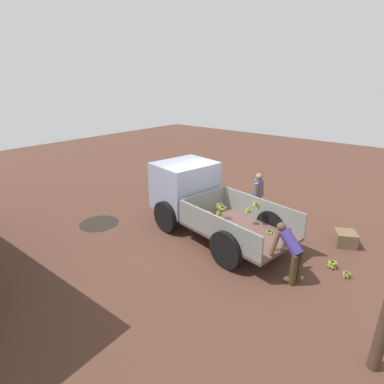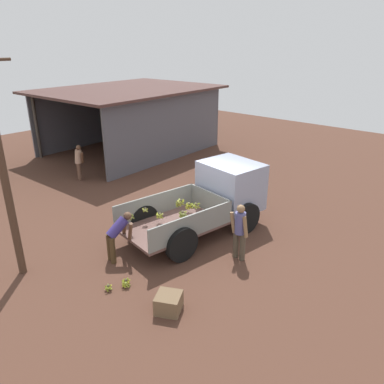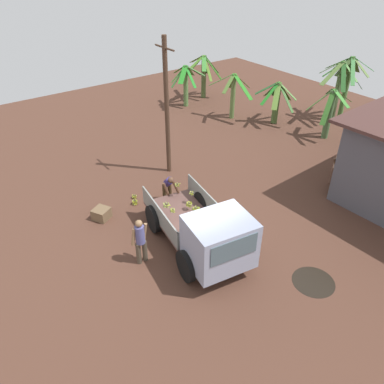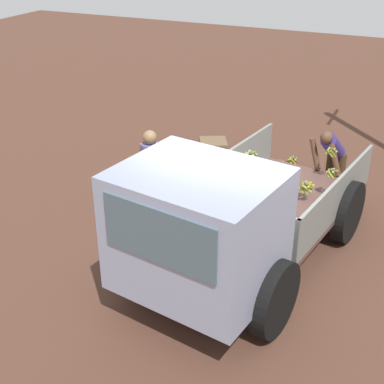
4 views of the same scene
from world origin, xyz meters
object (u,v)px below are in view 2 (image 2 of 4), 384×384
(banana_bunch_on_ground_1, at_px, (126,283))
(person_bystander_near_shed, at_px, (79,161))
(cargo_truck, at_px, (220,194))
(utility_pole, at_px, (2,166))
(person_worker_loading, at_px, (117,234))
(person_foreground_visitor, at_px, (240,230))
(wooden_crate_0, at_px, (169,303))
(banana_bunch_on_ground_0, at_px, (108,287))

(banana_bunch_on_ground_1, bearing_deg, person_bystander_near_shed, 64.03)
(cargo_truck, distance_m, person_bystander_near_shed, 7.16)
(utility_pole, distance_m, person_worker_loading, 3.28)
(cargo_truck, bearing_deg, banana_bunch_on_ground_1, -165.72)
(utility_pole, distance_m, person_foreground_visitor, 6.10)
(person_foreground_visitor, height_order, wooden_crate_0, person_foreground_visitor)
(utility_pole, xyz_separation_m, person_foreground_visitor, (4.27, -3.86, -2.01))
(person_worker_loading, bearing_deg, cargo_truck, 2.73)
(person_foreground_visitor, bearing_deg, wooden_crate_0, 1.40)
(person_foreground_visitor, xyz_separation_m, person_worker_loading, (-2.19, 2.48, -0.12))
(banana_bunch_on_ground_0, bearing_deg, person_bystander_near_shed, 61.05)
(banana_bunch_on_ground_0, bearing_deg, person_worker_loading, 40.98)
(cargo_truck, distance_m, person_foreground_visitor, 2.16)
(banana_bunch_on_ground_1, relative_size, wooden_crate_0, 0.44)
(utility_pole, height_order, banana_bunch_on_ground_1, utility_pole)
(person_foreground_visitor, distance_m, wooden_crate_0, 2.91)
(banana_bunch_on_ground_1, bearing_deg, person_foreground_visitor, -25.01)
(person_worker_loading, height_order, banana_bunch_on_ground_1, person_worker_loading)
(person_bystander_near_shed, bearing_deg, banana_bunch_on_ground_1, -89.63)
(cargo_truck, height_order, utility_pole, utility_pole)
(banana_bunch_on_ground_1, bearing_deg, person_worker_loading, 58.51)
(cargo_truck, relative_size, person_bystander_near_shed, 3.14)
(cargo_truck, xyz_separation_m, person_bystander_near_shed, (-0.56, 7.14, -0.22))
(cargo_truck, height_order, wooden_crate_0, cargo_truck)
(person_foreground_visitor, relative_size, banana_bunch_on_ground_0, 7.80)
(person_worker_loading, relative_size, banana_bunch_on_ground_0, 6.41)
(person_foreground_visitor, height_order, person_worker_loading, person_foreground_visitor)
(utility_pole, relative_size, banana_bunch_on_ground_0, 27.26)
(person_foreground_visitor, xyz_separation_m, person_bystander_near_shed, (0.76, 8.83, -0.05))
(person_foreground_visitor, bearing_deg, cargo_truck, -127.84)
(person_bystander_near_shed, distance_m, banana_bunch_on_ground_1, 8.36)
(person_worker_loading, xyz_separation_m, person_bystander_near_shed, (2.95, 6.36, 0.07))
(cargo_truck, relative_size, banana_bunch_on_ground_1, 19.95)
(person_bystander_near_shed, xyz_separation_m, wooden_crate_0, (-3.59, -8.90, -0.65))
(utility_pole, bearing_deg, banana_bunch_on_ground_0, -66.87)
(wooden_crate_0, bearing_deg, person_bystander_near_shed, 68.04)
(person_foreground_visitor, bearing_deg, banana_bunch_on_ground_1, -24.90)
(utility_pole, bearing_deg, person_bystander_near_shed, 44.66)
(banana_bunch_on_ground_0, height_order, wooden_crate_0, wooden_crate_0)
(person_worker_loading, relative_size, wooden_crate_0, 2.44)
(utility_pole, bearing_deg, person_worker_loading, -33.73)
(utility_pole, relative_size, wooden_crate_0, 10.37)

